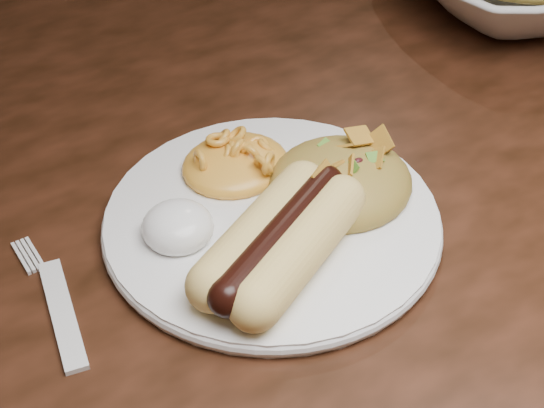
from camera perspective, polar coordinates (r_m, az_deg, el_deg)
table at (r=0.77m, az=-0.65°, el=-0.21°), size 1.60×0.90×0.75m
plate at (r=0.61m, az=0.00°, el=-1.17°), size 0.27×0.27×0.01m
hotdog at (r=0.56m, az=0.59°, el=-2.42°), size 0.13×0.12×0.04m
mac_and_cheese at (r=0.64m, az=-2.55°, el=3.57°), size 0.11×0.11×0.03m
sour_cream at (r=0.58m, az=-6.52°, el=-1.02°), size 0.05×0.05×0.03m
taco_salad at (r=0.62m, az=4.77°, el=2.32°), size 0.11×0.10×0.05m
fork at (r=0.57m, az=-14.15°, el=-7.29°), size 0.04×0.13×0.00m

